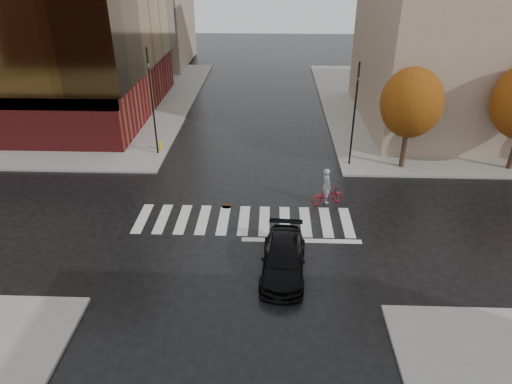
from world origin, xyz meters
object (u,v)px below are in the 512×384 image
cyclist (327,192)px  fire_hydrant (160,145)px  traffic_light_nw (152,96)px  traffic_light_ne (355,109)px  sedan (283,259)px

cyclist → fire_hydrant: (-11.09, 7.06, -0.23)m
traffic_light_nw → traffic_light_ne: 13.28m
sedan → fire_hydrant: sedan is taller
cyclist → traffic_light_ne: 6.44m
sedan → traffic_light_ne: (4.59, 11.47, 3.22)m
sedan → cyclist: bearing=71.4°
cyclist → fire_hydrant: size_ratio=3.30×
traffic_light_nw → fire_hydrant: size_ratio=10.82×
cyclist → traffic_light_ne: size_ratio=0.33×
sedan → fire_hydrant: bearing=126.3°
cyclist → fire_hydrant: cyclist is taller
traffic_light_nw → fire_hydrant: (0.08, 0.56, -3.74)m
sedan → cyclist: 6.75m
sedan → cyclist: (2.56, 6.25, 0.06)m
sedan → traffic_light_nw: (-8.62, 12.75, 3.57)m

